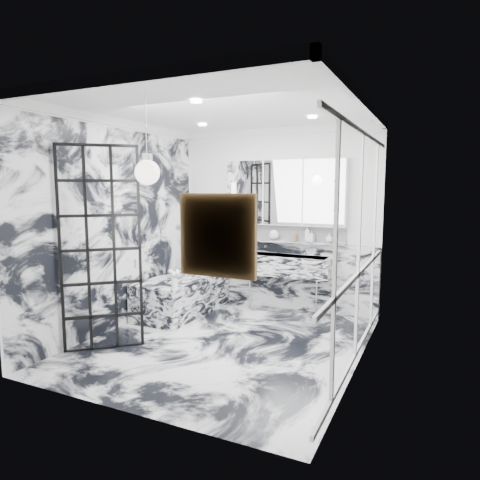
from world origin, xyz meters
The scene contains 25 objects.
floor centered at (0.00, 0.00, 0.00)m, with size 3.60×3.60×0.00m, color silver.
ceiling centered at (0.00, 0.00, 2.80)m, with size 3.60×3.60×0.00m, color white.
wall_back centered at (0.00, 1.80, 1.40)m, with size 3.60×3.60×0.00m, color white.
wall_front centered at (0.00, -1.80, 1.40)m, with size 3.60×3.60×0.00m, color white.
wall_left centered at (-1.60, 0.00, 1.40)m, with size 3.60×3.60×0.00m, color white.
wall_right centered at (1.60, 0.00, 1.40)m, with size 3.60×3.60×0.00m, color white.
marble_clad_back centered at (0.00, 1.78, 0.53)m, with size 3.18×0.05×1.05m, color silver.
marble_clad_left centered at (-1.59, 0.00, 1.34)m, with size 0.02×3.56×2.68m, color silver.
panel_molding centered at (1.58, 0.00, 1.30)m, with size 0.03×3.40×2.30m, color white.
soap_bottle_a centered at (0.53, 1.71, 1.21)m, with size 0.09×0.09×0.23m, color #8C5919.
soap_bottle_b centered at (0.60, 1.71, 1.17)m, with size 0.08×0.08×0.17m, color #4C4C51.
soap_bottle_c centered at (0.87, 1.71, 1.16)m, with size 0.11×0.11×0.14m, color silver.
face_pot centered at (0.00, 1.71, 1.17)m, with size 0.16×0.16×0.16m, color white.
amber_bottle centered at (0.35, 1.71, 1.14)m, with size 0.04×0.04×0.10m, color #8C5919.
flower_vase centered at (-0.91, 0.29, 0.61)m, with size 0.08×0.08×0.12m, color silver.
crittall_door centered at (-1.21, -0.76, 1.19)m, with size 0.88×0.04×2.38m, color black, non-canonical shape.
artwork centered at (0.86, -1.76, 1.56)m, with size 0.52×0.05×0.52m, color #D85416.
pendant_light centered at (-0.11, -1.29, 2.04)m, with size 0.23×0.23×0.23m, color white.
trough_sink centered at (0.15, 1.55, 0.73)m, with size 1.60×0.45×0.30m, color silver.
ledge centered at (0.15, 1.72, 1.07)m, with size 1.90×0.14×0.04m, color silver.
subway_tile centered at (0.15, 1.78, 1.21)m, with size 1.90×0.03×0.23m, color white.
mirror_cabinet centered at (0.15, 1.73, 1.82)m, with size 1.90×0.16×1.00m, color white.
sconce_left centered at (-0.67, 1.63, 1.78)m, with size 0.07×0.07×0.40m, color white.
sconce_right centered at (0.97, 1.63, 1.78)m, with size 0.07×0.07×0.40m, color white.
bathtub centered at (-1.18, 0.90, 0.28)m, with size 0.75×1.65×0.55m, color silver.
Camera 1 is at (2.33, -4.50, 1.92)m, focal length 32.00 mm.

